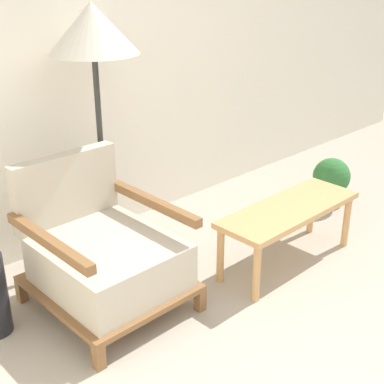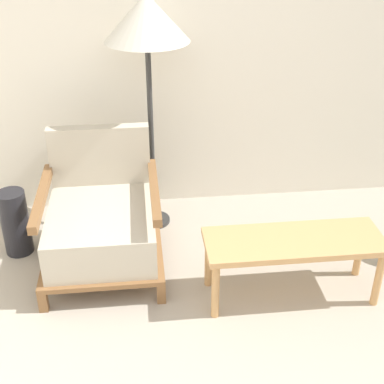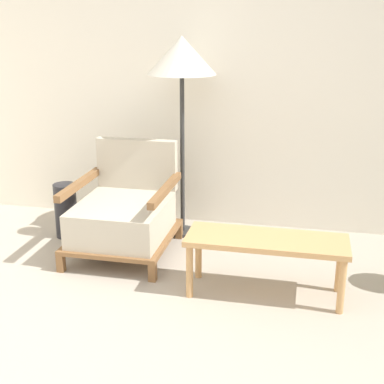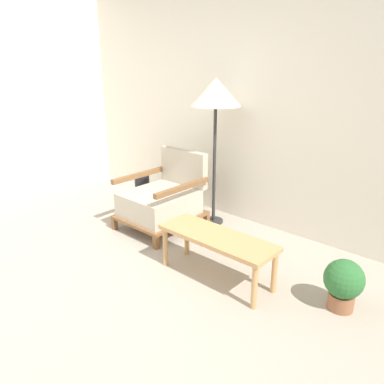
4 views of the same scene
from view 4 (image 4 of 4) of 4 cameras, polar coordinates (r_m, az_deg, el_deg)
ground_plane at (r=2.96m, az=-20.69°, el=-17.09°), size 14.00×14.00×0.00m
wall_back at (r=4.03m, az=8.81°, el=14.13°), size 8.00×0.06×2.70m
armchair at (r=3.99m, az=-4.48°, el=-1.12°), size 0.71×0.80×0.79m
floor_lamp at (r=3.86m, az=3.64°, el=14.46°), size 0.51×0.51×1.55m
coffee_table at (r=3.03m, az=3.80°, el=-7.50°), size 0.99×0.35×0.39m
vase at (r=4.54m, az=-7.55°, el=0.07°), size 0.18×0.18×0.44m
potted_plant at (r=2.93m, az=22.09°, el=-12.66°), size 0.28×0.28×0.38m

